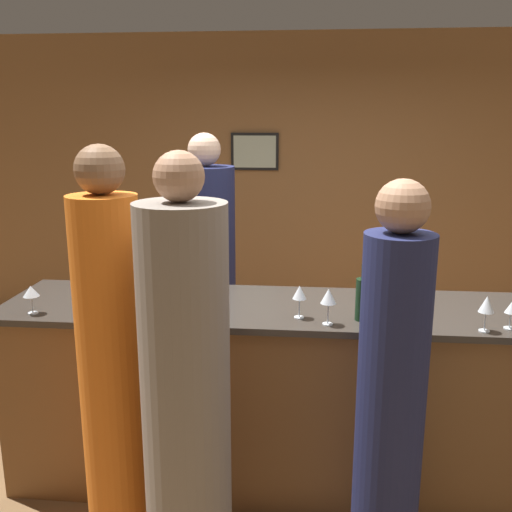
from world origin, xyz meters
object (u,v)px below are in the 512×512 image
at_px(guest_1, 391,403).
at_px(guest_3, 186,406).
at_px(bartender, 207,287).
at_px(wine_bottle_1, 363,298).
at_px(wine_bottle_2, 120,294).
at_px(guest_0, 113,377).
at_px(wine_bottle_0, 381,286).

height_order(guest_1, guest_3, guest_3).
bearing_deg(guest_1, bartender, 125.68).
height_order(wine_bottle_1, wine_bottle_2, wine_bottle_2).
xyz_separation_m(bartender, guest_1, (1.07, -1.48, -0.04)).
bearing_deg(wine_bottle_1, guest_1, -79.79).
xyz_separation_m(guest_0, wine_bottle_2, (-0.09, 0.41, 0.25)).
bearing_deg(guest_1, wine_bottle_1, 100.21).
distance_m(guest_3, wine_bottle_0, 1.29).
bearing_deg(guest_0, wine_bottle_0, 29.58).
bearing_deg(wine_bottle_0, bartender, 145.14).
xyz_separation_m(bartender, guest_0, (-0.16, -1.47, 0.02)).
xyz_separation_m(guest_1, wine_bottle_1, (-0.09, 0.50, 0.31)).
xyz_separation_m(wine_bottle_1, wine_bottle_2, (-1.22, -0.08, 0.01)).
bearing_deg(guest_0, wine_bottle_2, 102.07).
height_order(bartender, guest_1, bartender).
relative_size(guest_3, wine_bottle_1, 6.71).
height_order(wine_bottle_0, wine_bottle_1, wine_bottle_0).
relative_size(guest_3, wine_bottle_0, 6.68).
bearing_deg(guest_3, bartender, 97.36).
bearing_deg(guest_0, guest_1, -0.49).
height_order(guest_0, guest_1, guest_0).
xyz_separation_m(guest_0, guest_1, (1.23, -0.01, -0.06)).
xyz_separation_m(wine_bottle_0, wine_bottle_1, (-0.12, -0.23, -0.00)).
relative_size(bartender, wine_bottle_2, 6.44).
relative_size(bartender, guest_3, 1.01).
height_order(guest_1, wine_bottle_2, guest_1).
distance_m(guest_0, wine_bottle_2, 0.49).
bearing_deg(guest_1, wine_bottle_2, 162.31).
relative_size(guest_3, wine_bottle_2, 6.37).
distance_m(guest_1, wine_bottle_2, 1.41).
bearing_deg(wine_bottle_0, wine_bottle_1, -117.46).
xyz_separation_m(bartender, guest_3, (0.21, -1.66, -0.00)).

